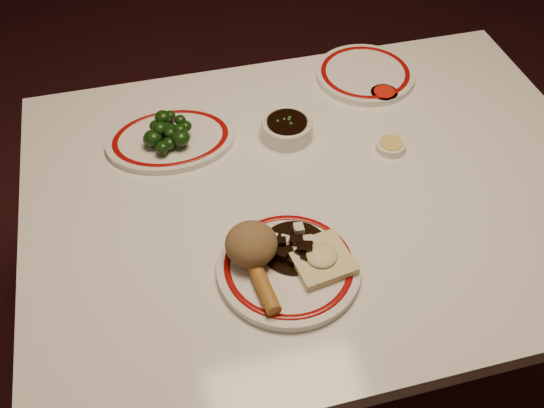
{
  "coord_description": "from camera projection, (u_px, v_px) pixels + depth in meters",
  "views": [
    {
      "loc": [
        -0.31,
        -0.81,
        1.64
      ],
      "look_at": [
        -0.12,
        -0.07,
        0.8
      ],
      "focal_mm": 40.0,
      "sensor_mm": 36.0,
      "label": 1
    }
  ],
  "objects": [
    {
      "name": "broccoli_plate",
      "position": [
        171.0,
        139.0,
        1.32
      ],
      "size": [
        0.29,
        0.25,
        0.02
      ],
      "color": "white",
      "rests_on": "dining_table"
    },
    {
      "name": "soy_bowl",
      "position": [
        287.0,
        129.0,
        1.33
      ],
      "size": [
        0.11,
        0.11,
        0.04
      ],
      "color": "white",
      "rests_on": "dining_table"
    },
    {
      "name": "dining_table",
      "position": [
        320.0,
        215.0,
        1.3
      ],
      "size": [
        1.2,
        0.9,
        0.75
      ],
      "color": "white",
      "rests_on": "ground"
    },
    {
      "name": "mustard_dish",
      "position": [
        391.0,
        146.0,
        1.31
      ],
      "size": [
        0.06,
        0.06,
        0.02
      ],
      "color": "white",
      "rests_on": "dining_table"
    },
    {
      "name": "fried_wonton",
      "position": [
        321.0,
        258.0,
        1.08
      ],
      "size": [
        0.12,
        0.12,
        0.03
      ],
      "color": "beige",
      "rests_on": "main_plate"
    },
    {
      "name": "broccoli_pile",
      "position": [
        166.0,
        132.0,
        1.29
      ],
      "size": [
        0.11,
        0.13,
        0.05
      ],
      "color": "#23471C",
      "rests_on": "broccoli_plate"
    },
    {
      "name": "spring_roll",
      "position": [
        264.0,
        288.0,
        1.03
      ],
      "size": [
        0.04,
        0.1,
        0.03
      ],
      "primitive_type": "cylinder",
      "rotation": [
        1.57,
        0.0,
        0.1
      ],
      "color": "#B3742C",
      "rests_on": "main_plate"
    },
    {
      "name": "stirfry_heap",
      "position": [
        294.0,
        247.0,
        1.09
      ],
      "size": [
        0.13,
        0.13,
        0.03
      ],
      "color": "black",
      "rests_on": "main_plate"
    },
    {
      "name": "ground",
      "position": [
        307.0,
        362.0,
        1.79
      ],
      "size": [
        7.0,
        7.0,
        0.0
      ],
      "primitive_type": "plane",
      "color": "black",
      "rests_on": "ground"
    },
    {
      "name": "sweet_sour_dish",
      "position": [
        384.0,
        95.0,
        1.43
      ],
      "size": [
        0.06,
        0.06,
        0.02
      ],
      "color": "white",
      "rests_on": "dining_table"
    },
    {
      "name": "rice_mound",
      "position": [
        251.0,
        244.0,
        1.07
      ],
      "size": [
        0.09,
        0.09,
        0.07
      ],
      "primitive_type": "ellipsoid",
      "color": "olive",
      "rests_on": "main_plate"
    },
    {
      "name": "main_plate",
      "position": [
        289.0,
        267.0,
        1.09
      ],
      "size": [
        0.32,
        0.32,
        0.02
      ],
      "color": "white",
      "rests_on": "dining_table"
    },
    {
      "name": "far_plate",
      "position": [
        365.0,
        74.0,
        1.48
      ],
      "size": [
        0.26,
        0.26,
        0.02
      ],
      "color": "white",
      "rests_on": "dining_table"
    }
  ]
}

